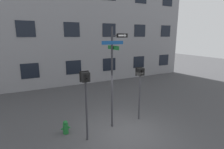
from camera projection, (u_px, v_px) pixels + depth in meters
ground_plane at (127, 132)px, 7.87m from camera, size 60.00×60.00×0.00m
building_facade at (70, 10)px, 14.29m from camera, size 24.00×0.64×12.64m
street_sign_pole at (113, 70)px, 7.81m from camera, size 1.29×1.01×4.62m
pedestrian_signal_left at (86, 88)px, 6.80m from camera, size 0.37×0.40×2.90m
pedestrian_signal_right at (140, 79)px, 8.63m from camera, size 0.39×0.40×2.72m
fire_hydrant at (66, 127)px, 7.69m from camera, size 0.40×0.24×0.62m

